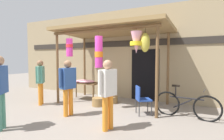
{
  "coord_description": "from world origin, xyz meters",
  "views": [
    {
      "loc": [
        3.2,
        -4.67,
        1.63
      ],
      "look_at": [
        0.19,
        1.16,
        1.22
      ],
      "focal_mm": 28.6,
      "sensor_mm": 36.0,
      "label": 1
    }
  ],
  "objects": [
    {
      "name": "wicker_basket_spare",
      "position": [
        0.19,
        1.12,
        0.12
      ],
      "size": [
        0.46,
        0.46,
        0.25
      ],
      "primitive_type": "cylinder",
      "color": "olive",
      "rests_on": "ground_plane"
    },
    {
      "name": "display_table",
      "position": [
        -1.0,
        1.03,
        0.63
      ],
      "size": [
        1.32,
        0.65,
        0.71
      ],
      "color": "brown",
      "rests_on": "ground_plane"
    },
    {
      "name": "shopper_by_bananas",
      "position": [
        -0.23,
        -0.77,
        0.94
      ],
      "size": [
        0.29,
        0.58,
        1.59
      ],
      "color": "orange",
      "rests_on": "ground_plane"
    },
    {
      "name": "wicker_basket_by_table",
      "position": [
        -0.03,
        0.53,
        0.14
      ],
      "size": [
        0.42,
        0.42,
        0.28
      ],
      "primitive_type": "cylinder",
      "color": "olive",
      "rests_on": "ground_plane"
    },
    {
      "name": "ground_plane",
      "position": [
        0.0,
        0.0,
        0.0
      ],
      "size": [
        30.0,
        30.0,
        0.0
      ],
      "primitive_type": "plane",
      "color": "gray"
    },
    {
      "name": "folding_chair",
      "position": [
        1.59,
        0.29,
        0.5
      ],
      "size": [
        0.55,
        0.55,
        0.84
      ],
      "color": "#2347A8",
      "rests_on": "ground_plane"
    },
    {
      "name": "customer_foreground",
      "position": [
        1.27,
        -1.15,
        0.95
      ],
      "size": [
        0.31,
        0.58,
        1.61
      ],
      "color": "orange",
      "rests_on": "ground_plane"
    },
    {
      "name": "passerby_at_right",
      "position": [
        -1.93,
        -0.26,
        0.93
      ],
      "size": [
        0.42,
        0.49,
        1.59
      ],
      "color": "orange",
      "rests_on": "ground_plane"
    },
    {
      "name": "flower_heap_on_table",
      "position": [
        -0.9,
        0.97,
        0.76
      ],
      "size": [
        0.83,
        0.58,
        0.1
      ],
      "color": "pink",
      "rests_on": "display_table"
    },
    {
      "name": "market_stall_canopy",
      "position": [
        0.32,
        0.9,
        2.48
      ],
      "size": [
        4.13,
        2.16,
        2.77
      ],
      "color": "brown",
      "rests_on": "ground_plane"
    },
    {
      "name": "parked_bicycle",
      "position": [
        2.79,
        0.58,
        0.35
      ],
      "size": [
        1.75,
        0.44,
        0.92
      ],
      "color": "black",
      "rests_on": "ground_plane"
    },
    {
      "name": "vendor_in_orange",
      "position": [
        -0.92,
        -2.28,
        1.01
      ],
      "size": [
        0.41,
        0.5,
        1.71
      ],
      "color": "#4C8E7A",
      "rests_on": "ground_plane"
    },
    {
      "name": "shop_facade",
      "position": [
        0.01,
        2.26,
        1.82
      ],
      "size": [
        11.4,
        0.29,
        3.65
      ],
      "color": "#9E8966",
      "rests_on": "ground_plane"
    }
  ]
}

